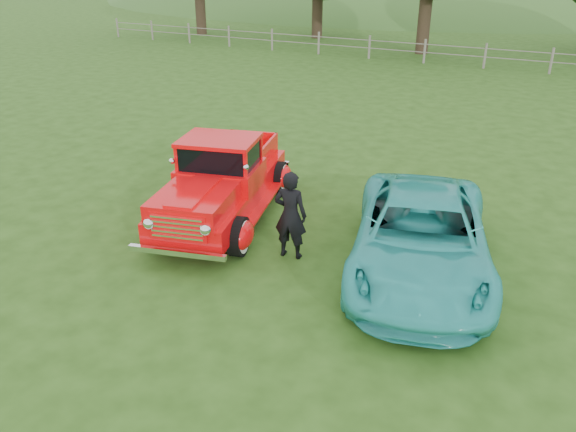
% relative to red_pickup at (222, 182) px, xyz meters
% --- Properties ---
extents(ground, '(140.00, 140.00, 0.00)m').
position_rel_red_pickup_xyz_m(ground, '(1.51, -1.66, -0.80)').
color(ground, '#254612').
rests_on(ground, ground).
extents(distant_hills, '(116.00, 60.00, 18.00)m').
position_rel_red_pickup_xyz_m(distant_hills, '(-2.58, 57.81, -5.34)').
color(distant_hills, '#396625').
rests_on(distant_hills, ground).
extents(fence_line, '(48.00, 0.12, 1.20)m').
position_rel_red_pickup_xyz_m(fence_line, '(1.51, 20.34, -0.19)').
color(fence_line, slate).
rests_on(fence_line, ground).
extents(red_pickup, '(3.14, 5.27, 1.78)m').
position_rel_red_pickup_xyz_m(red_pickup, '(0.00, 0.00, 0.00)').
color(red_pickup, black).
rests_on(red_pickup, ground).
extents(teal_sedan, '(3.58, 5.43, 1.39)m').
position_rel_red_pickup_xyz_m(teal_sedan, '(4.33, -0.27, -0.10)').
color(teal_sedan, '#2BAFAA').
rests_on(teal_sedan, ground).
extents(man, '(0.67, 0.49, 1.68)m').
position_rel_red_pickup_xyz_m(man, '(2.07, -0.83, 0.04)').
color(man, black).
rests_on(man, ground).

